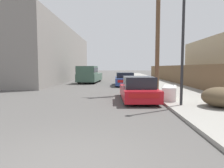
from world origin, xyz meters
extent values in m
cube|color=gray|center=(5.30, 23.50, 0.06)|extent=(4.20, 63.00, 0.12)
cube|color=white|center=(3.75, 7.21, 0.45)|extent=(1.18, 1.96, 0.65)
cube|color=white|center=(3.75, 7.21, 0.79)|extent=(1.14, 1.88, 0.03)
cube|color=#333335|center=(4.09, 7.70, 0.81)|extent=(0.09, 0.20, 0.02)
cube|color=gray|center=(3.83, 7.49, 0.80)|extent=(0.69, 0.27, 0.01)
cube|color=gray|center=(3.67, 6.94, 0.80)|extent=(0.69, 0.27, 0.01)
cube|color=red|center=(2.10, 7.56, 0.44)|extent=(1.87, 4.34, 0.58)
cube|color=black|center=(2.12, 7.17, 1.02)|extent=(1.56, 2.10, 0.58)
cube|color=#B21414|center=(2.17, 5.40, 0.54)|extent=(1.36, 0.07, 0.20)
cylinder|color=black|center=(1.31, 8.86, 0.32)|extent=(0.22, 0.65, 0.64)
cylinder|color=black|center=(2.81, 8.91, 0.32)|extent=(0.22, 0.65, 0.64)
cylinder|color=black|center=(1.40, 6.20, 0.32)|extent=(0.22, 0.65, 0.64)
cylinder|color=black|center=(2.89, 6.25, 0.32)|extent=(0.22, 0.65, 0.64)
cube|color=#2D478C|center=(1.74, 16.34, 0.46)|extent=(1.89, 4.54, 0.65)
cube|color=black|center=(1.74, 16.15, 1.04)|extent=(1.61, 2.55, 0.51)
cube|color=#B21414|center=(1.76, 14.06, 0.57)|extent=(1.43, 0.05, 0.23)
cylinder|color=black|center=(0.92, 17.73, 0.30)|extent=(0.21, 0.61, 0.60)
cylinder|color=black|center=(2.52, 17.74, 0.30)|extent=(0.21, 0.61, 0.60)
cylinder|color=black|center=(0.95, 14.93, 0.30)|extent=(0.21, 0.61, 0.60)
cylinder|color=black|center=(2.55, 14.94, 0.30)|extent=(0.21, 0.61, 0.60)
cube|color=#385647|center=(-2.17, 20.11, 0.64)|extent=(2.46, 5.62, 0.85)
cube|color=#385647|center=(-2.28, 18.60, 1.50)|extent=(2.12, 2.60, 0.86)
cube|color=black|center=(-2.28, 18.60, 1.52)|extent=(2.15, 2.56, 0.47)
cylinder|color=black|center=(-1.43, 18.35, 0.43)|extent=(0.32, 0.88, 0.86)
cylinder|color=black|center=(-3.16, 18.47, 0.43)|extent=(0.32, 0.88, 0.86)
cylinder|color=black|center=(-1.17, 21.74, 0.43)|extent=(0.32, 0.88, 0.86)
cylinder|color=black|center=(-2.91, 21.86, 0.43)|extent=(0.32, 0.88, 0.86)
cylinder|color=brown|center=(3.81, 10.88, 4.72)|extent=(0.30, 0.30, 9.21)
cylinder|color=#232326|center=(3.82, 5.50, 2.55)|extent=(0.12, 0.12, 4.86)
ellipsoid|color=brown|center=(5.34, 5.13, 0.54)|extent=(1.51, 1.55, 0.84)
cube|color=brown|center=(7.25, 17.01, 1.06)|extent=(0.08, 31.83, 1.88)
cube|color=gray|center=(-8.53, 24.37, 3.44)|extent=(7.00, 25.12, 6.87)
camera|label=1|loc=(0.95, -3.32, 1.79)|focal=32.00mm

